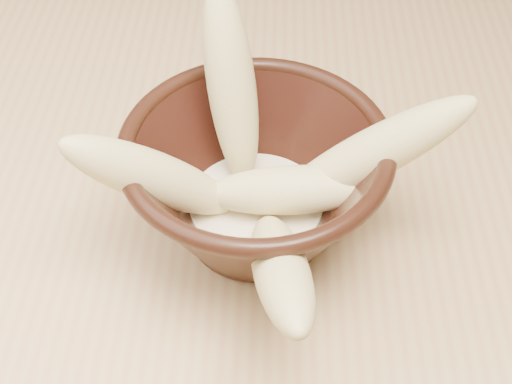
{
  "coord_description": "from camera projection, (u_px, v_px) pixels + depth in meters",
  "views": [
    {
      "loc": [
        0.21,
        -0.47,
        1.18
      ],
      "look_at": [
        0.2,
        -0.12,
        0.8
      ],
      "focal_mm": 50.0,
      "sensor_mm": 36.0,
      "label": 1
    }
  ],
  "objects": [
    {
      "name": "banana_upright",
      "position": [
        231.0,
        86.0,
        0.51
      ],
      "size": [
        0.06,
        0.1,
        0.16
      ],
      "primitive_type": "ellipsoid",
      "rotation": [
        0.38,
        0.0,
        3.49
      ],
      "color": "#E2D086",
      "rests_on": "bowl"
    },
    {
      "name": "milk_puddle",
      "position": [
        256.0,
        207.0,
        0.53
      ],
      "size": [
        0.11,
        0.11,
        0.01
      ],
      "primitive_type": "cylinder",
      "color": "#F2E3C3",
      "rests_on": "bowl"
    },
    {
      "name": "banana_across",
      "position": [
        289.0,
        190.0,
        0.5
      ],
      "size": [
        0.12,
        0.04,
        0.05
      ],
      "primitive_type": "ellipsoid",
      "rotation": [
        1.46,
        0.0,
        1.57
      ],
      "color": "#E2D086",
      "rests_on": "bowl"
    },
    {
      "name": "banana_front",
      "position": [
        281.0,
        269.0,
        0.44
      ],
      "size": [
        0.06,
        0.16,
        0.1
      ],
      "primitive_type": "ellipsoid",
      "rotation": [
        1.1,
        0.0,
        0.14
      ],
      "color": "#E2D086",
      "rests_on": "bowl"
    },
    {
      "name": "banana_right",
      "position": [
        368.0,
        156.0,
        0.49
      ],
      "size": [
        0.15,
        0.04,
        0.13
      ],
      "primitive_type": "ellipsoid",
      "rotation": [
        0.9,
        0.0,
        1.6
      ],
      "color": "#E2D086",
      "rests_on": "bowl"
    },
    {
      "name": "bowl",
      "position": [
        256.0,
        184.0,
        0.51
      ],
      "size": [
        0.19,
        0.19,
        0.1
      ],
      "rotation": [
        0.0,
        0.0,
        -0.09
      ],
      "color": "black",
      "rests_on": "table"
    },
    {
      "name": "table",
      "position": [
        52.0,
        189.0,
        0.7
      ],
      "size": [
        1.2,
        0.8,
        0.75
      ],
      "color": "tan",
      "rests_on": "ground"
    },
    {
      "name": "banana_left",
      "position": [
        154.0,
        177.0,
        0.48
      ],
      "size": [
        0.14,
        0.08,
        0.12
      ],
      "primitive_type": "ellipsoid",
      "rotation": [
        0.84,
        0.0,
        -1.21
      ],
      "color": "#E2D086",
      "rests_on": "bowl"
    }
  ]
}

